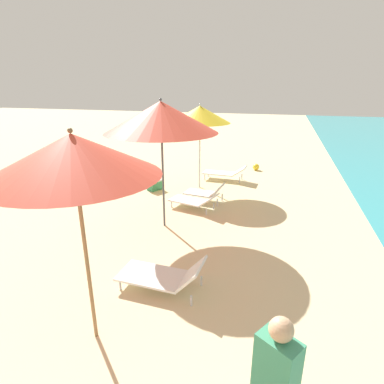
% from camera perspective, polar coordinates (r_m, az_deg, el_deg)
% --- Properties ---
extents(umbrella_second, '(2.01, 2.01, 2.89)m').
position_cam_1_polar(umbrella_second, '(3.75, -21.18, 6.33)').
color(umbrella_second, olive).
rests_on(umbrella_second, ground).
extents(lounger_second_shoreside, '(1.51, 0.71, 0.60)m').
position_cam_1_polar(lounger_second_shoreside, '(5.47, -5.33, -15.10)').
color(lounger_second_shoreside, white).
rests_on(lounger_second_shoreside, ground).
extents(umbrella_third, '(2.59, 2.59, 3.07)m').
position_cam_1_polar(umbrella_third, '(7.08, -5.76, 13.65)').
color(umbrella_third, '#4C4C51').
rests_on(umbrella_third, ground).
extents(lounger_third_shoreside, '(1.47, 0.86, 0.51)m').
position_cam_1_polar(lounger_third_shoreside, '(8.69, 0.38, -1.57)').
color(lounger_third_shoreside, white).
rests_on(lounger_third_shoreside, ground).
extents(umbrella_farthest, '(1.98, 1.98, 2.78)m').
position_cam_1_polar(umbrella_farthest, '(10.13, 1.48, 14.18)').
color(umbrella_farthest, silver).
rests_on(umbrella_farthest, ground).
extents(lounger_farthest_shoreside, '(1.60, 0.63, 0.56)m').
position_cam_1_polar(lounger_farthest_shoreside, '(11.44, 6.14, 3.64)').
color(lounger_farthest_shoreside, white).
rests_on(lounger_farthest_shoreside, ground).
extents(lounger_farthest_inland, '(1.22, 0.70, 0.59)m').
position_cam_1_polar(lounger_farthest_inland, '(9.24, 2.51, -0.05)').
color(lounger_farthest_inland, white).
rests_on(lounger_farthest_inland, ground).
extents(person_walking_far, '(0.42, 0.38, 1.56)m').
position_cam_1_polar(person_walking_far, '(3.20, 15.25, -30.15)').
color(person_walking_far, '#D8334C').
rests_on(person_walking_far, ground).
extents(beach_ball, '(0.27, 0.27, 0.27)m').
position_cam_1_polar(beach_ball, '(13.01, 11.80, 4.57)').
color(beach_ball, yellow).
rests_on(beach_ball, ground).
extents(cooler_box, '(0.48, 0.54, 0.35)m').
position_cam_1_polar(cooler_box, '(10.36, -6.95, 1.34)').
color(cooler_box, '#338C59').
rests_on(cooler_box, ground).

